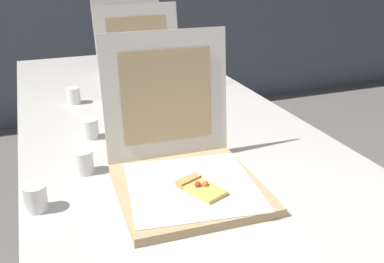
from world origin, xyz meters
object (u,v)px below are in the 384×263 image
object	(u,v)px
cup_white_mid	(90,129)
pizza_box_back	(140,64)
pizza_box_front	(184,166)
cup_white_near_center	(83,162)
cup_white_near_left	(36,198)
table	(168,140)
pizza_box_middle	(153,91)
cup_white_far	(73,96)

from	to	relation	value
cup_white_mid	pizza_box_back	bearing A→B (deg)	63.62
pizza_box_front	pizza_box_back	distance (m)	1.10
pizza_box_front	pizza_box_back	world-z (taller)	same
cup_white_mid	cup_white_near_center	size ratio (longest dim) A/B	1.00
cup_white_near_left	pizza_box_front	bearing A→B (deg)	-1.72
pizza_box_front	pizza_box_back	bearing A→B (deg)	83.48
table	pizza_box_back	bearing A→B (deg)	82.74
table	pizza_box_front	bearing A→B (deg)	-101.16
pizza_box_middle	cup_white_far	bearing A→B (deg)	153.13
pizza_box_front	cup_white_far	xyz separation A→B (m)	(-0.19, 0.76, -0.02)
pizza_box_middle	cup_white_near_left	distance (m)	0.78
cup_white_near_left	cup_white_far	bearing A→B (deg)	77.19
table	cup_white_far	world-z (taller)	cup_white_far
pizza_box_middle	pizza_box_back	size ratio (longest dim) A/B	1.00
pizza_box_back	cup_white_near_center	bearing A→B (deg)	-119.33
pizza_box_middle	cup_white_near_left	size ratio (longest dim) A/B	6.60
pizza_box_middle	cup_white_near_center	size ratio (longest dim) A/B	6.60
table	cup_white_near_center	xyz separation A→B (m)	(-0.31, -0.22, 0.07)
pizza_box_middle	table	bearing A→B (deg)	-98.71
cup_white_far	pizza_box_front	bearing A→B (deg)	-75.93
cup_white_mid	cup_white_far	size ratio (longest dim) A/B	1.00
cup_white_far	cup_white_near_left	bearing A→B (deg)	-102.81
pizza_box_front	cup_white_near_left	xyz separation A→B (m)	(-0.36, 0.01, -0.02)
cup_white_mid	cup_white_near_center	world-z (taller)	same
cup_white_near_center	cup_white_far	bearing A→B (deg)	86.00
cup_white_far	pizza_box_back	bearing A→B (deg)	42.50
cup_white_far	cup_white_near_center	distance (m)	0.60
pizza_box_front	pizza_box_back	size ratio (longest dim) A/B	0.96
cup_white_far	cup_white_near_center	world-z (taller)	same
pizza_box_front	cup_white_near_left	distance (m)	0.36
pizza_box_back	pizza_box_middle	bearing A→B (deg)	-104.52
table	cup_white_far	xyz separation A→B (m)	(-0.26, 0.39, 0.07)
cup_white_near_left	pizza_box_middle	bearing A→B (deg)	53.65
table	pizza_box_middle	size ratio (longest dim) A/B	5.81
table	pizza_box_middle	bearing A→B (deg)	84.66
cup_white_mid	table	bearing A→B (deg)	-3.76
cup_white_near_left	cup_white_near_center	distance (m)	0.20
cup_white_mid	cup_white_near_left	world-z (taller)	same
pizza_box_middle	cup_white_mid	world-z (taller)	pizza_box_middle
pizza_box_front	cup_white_mid	size ratio (longest dim) A/B	6.36
cup_white_far	cup_white_mid	bearing A→B (deg)	-88.42
pizza_box_front	cup_white_mid	bearing A→B (deg)	116.89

